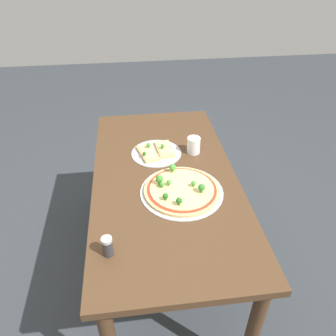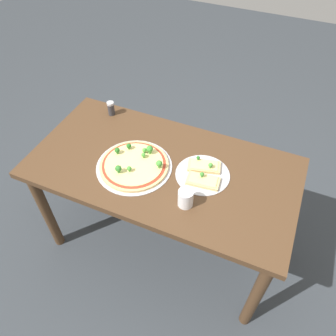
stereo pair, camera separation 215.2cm
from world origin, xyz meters
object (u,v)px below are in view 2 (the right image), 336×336
pizza_tray_slice (203,173)px  dining_table (163,178)px  condiment_shaker (111,108)px  pizza_tray_whole (134,165)px  drinking_cup (186,198)px

pizza_tray_slice → dining_table: bearing=6.3°
condiment_shaker → pizza_tray_slice: bearing=159.8°
pizza_tray_whole → drinking_cup: drinking_cup is taller
condiment_shaker → pizza_tray_whole: bearing=134.5°
pizza_tray_slice → drinking_cup: bearing=85.4°
dining_table → pizza_tray_whole: bearing=25.4°
pizza_tray_whole → condiment_shaker: condiment_shaker is taller
pizza_tray_slice → drinking_cup: (0.02, 0.21, 0.04)m
dining_table → pizza_tray_slice: bearing=-173.7°
pizza_tray_slice → pizza_tray_whole: bearing=13.9°
pizza_tray_slice → condiment_shaker: bearing=-20.2°
drinking_cup → pizza_tray_slice: bearing=-94.6°
condiment_shaker → drinking_cup: bearing=145.4°
drinking_cup → dining_table: bearing=-42.6°
pizza_tray_slice → drinking_cup: size_ratio=2.99×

